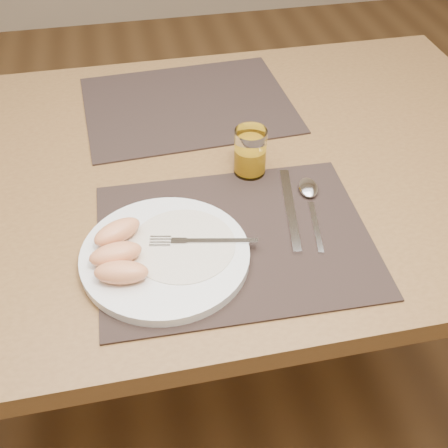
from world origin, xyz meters
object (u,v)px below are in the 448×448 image
(plate, at_px, (165,256))
(spoon, at_px, (309,193))
(placemat_far, at_px, (188,105))
(fork, at_px, (194,241))
(table, at_px, (199,197))
(juice_glass, at_px, (250,154))
(knife, at_px, (291,216))
(placemat_near, at_px, (234,239))

(plate, distance_m, spoon, 0.29)
(placemat_far, relative_size, fork, 2.58)
(table, bearing_deg, juice_glass, -27.22)
(spoon, xyz_separation_m, juice_glass, (-0.09, 0.09, 0.03))
(placemat_far, xyz_separation_m, knife, (0.12, -0.41, 0.00))
(placemat_near, bearing_deg, fork, -170.37)
(plate, relative_size, spoon, 1.41)
(placemat_far, xyz_separation_m, fork, (-0.06, -0.45, 0.02))
(table, height_order, fork, fork)
(table, distance_m, placemat_near, 0.24)
(knife, bearing_deg, table, 125.33)
(placemat_near, bearing_deg, plate, -168.25)
(juice_glass, bearing_deg, knife, -73.89)
(placemat_near, bearing_deg, juice_glass, 68.60)
(plate, distance_m, juice_glass, 0.27)
(placemat_far, distance_m, spoon, 0.40)
(table, height_order, placemat_far, placemat_far)
(spoon, bearing_deg, placemat_near, -152.69)
(table, bearing_deg, placemat_far, 85.70)
(placemat_far, distance_m, knife, 0.42)
(placemat_far, bearing_deg, spoon, -65.37)
(table, relative_size, juice_glass, 15.40)
(knife, xyz_separation_m, juice_glass, (-0.04, 0.14, 0.04))
(placemat_far, bearing_deg, placemat_near, -88.87)
(fork, xyz_separation_m, spoon, (0.23, 0.09, -0.01))
(placemat_near, xyz_separation_m, placemat_far, (-0.01, 0.44, 0.00))
(plate, xyz_separation_m, juice_glass, (0.19, 0.20, 0.03))
(placemat_far, bearing_deg, fork, -97.72)
(table, relative_size, placemat_near, 3.11)
(placemat_far, bearing_deg, table, -94.30)
(plate, xyz_separation_m, knife, (0.23, 0.06, -0.01))
(plate, height_order, knife, plate)
(knife, height_order, spoon, spoon)
(placemat_near, xyz_separation_m, juice_glass, (0.07, 0.17, 0.04))
(placemat_far, bearing_deg, knife, -74.03)
(table, relative_size, placemat_far, 3.11)
(spoon, bearing_deg, knife, -134.62)
(table, height_order, plate, plate)
(fork, bearing_deg, knife, 13.83)
(knife, bearing_deg, placemat_near, -163.53)
(plate, xyz_separation_m, fork, (0.05, 0.01, 0.01))
(table, relative_size, fork, 8.03)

